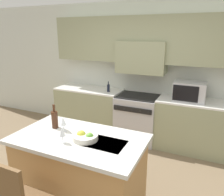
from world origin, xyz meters
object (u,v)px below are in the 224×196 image
wine_glass_far (63,122)px  fruit_bowl (85,137)px  range_stove (137,118)px  wine_bottle (55,119)px  oil_bottle_on_counter (108,88)px  wine_glass_near (62,132)px  microwave (189,91)px

wine_glass_far → fruit_bowl: size_ratio=0.64×
range_stove → wine_bottle: 2.04m
fruit_bowl → oil_bottle_on_counter: oil_bottle_on_counter is taller
wine_glass_near → oil_bottle_on_counter: 2.18m
fruit_bowl → oil_bottle_on_counter: (-0.64, 1.97, 0.06)m
wine_glass_near → oil_bottle_on_counter: bearing=102.0°
wine_bottle → wine_glass_near: 0.43m
range_stove → fruit_bowl: fruit_bowl is taller
wine_bottle → range_stove: bearing=75.1°
wine_bottle → fruit_bowl: size_ratio=1.07×
range_stove → wine_bottle: (-0.50, -1.88, 0.59)m
microwave → range_stove: bearing=-178.8°
microwave → wine_bottle: (-1.43, -1.90, -0.06)m
wine_bottle → oil_bottle_on_counter: bearing=93.9°
microwave → oil_bottle_on_counter: (-1.55, -0.06, -0.09)m
microwave → wine_glass_far: microwave is taller
range_stove → microwave: bearing=1.2°
microwave → oil_bottle_on_counter: 1.56m
microwave → fruit_bowl: 2.22m
wine_glass_far → microwave: bearing=56.8°
wine_glass_far → oil_bottle_on_counter: size_ratio=0.88×
microwave → wine_glass_near: 2.45m
wine_bottle → microwave: bearing=53.1°
wine_bottle → oil_bottle_on_counter: wine_bottle is taller
microwave → wine_glass_near: bearing=-116.8°
microwave → oil_bottle_on_counter: microwave is taller
wine_bottle → oil_bottle_on_counter: 1.85m
range_stove → fruit_bowl: (0.02, -2.01, 0.51)m
wine_bottle → wine_glass_near: bearing=-40.9°
fruit_bowl → oil_bottle_on_counter: bearing=108.1°
wine_glass_near → wine_glass_far: bearing=124.1°
range_stove → wine_glass_near: bearing=-94.6°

